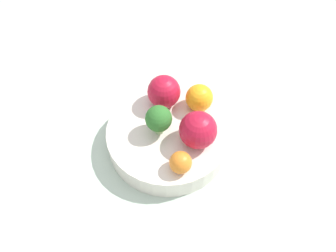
# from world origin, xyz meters

# --- Properties ---
(ground_plane) EXTENTS (6.00, 6.00, 0.00)m
(ground_plane) POSITION_xyz_m (0.00, 0.00, 0.00)
(ground_plane) COLOR gray
(table_surface) EXTENTS (1.20, 1.20, 0.02)m
(table_surface) POSITION_xyz_m (0.00, 0.00, 0.01)
(table_surface) COLOR #B2C6B2
(table_surface) RESTS_ON ground_plane
(bowl) EXTENTS (0.21, 0.21, 0.04)m
(bowl) POSITION_xyz_m (0.00, 0.00, 0.04)
(bowl) COLOR silver
(bowl) RESTS_ON table_surface
(broccoli) EXTENTS (0.04, 0.04, 0.06)m
(broccoli) POSITION_xyz_m (-0.01, 0.01, 0.09)
(broccoli) COLOR #99C17A
(broccoli) RESTS_ON bowl
(apple_red) EXTENTS (0.06, 0.06, 0.06)m
(apple_red) POSITION_xyz_m (-0.01, -0.05, 0.09)
(apple_red) COLOR #B7142D
(apple_red) RESTS_ON bowl
(apple_green) EXTENTS (0.06, 0.06, 0.06)m
(apple_green) POSITION_xyz_m (0.06, 0.02, 0.09)
(apple_green) COLOR #B7142D
(apple_green) RESTS_ON bowl
(orange_front) EXTENTS (0.04, 0.04, 0.04)m
(orange_front) POSITION_xyz_m (-0.07, -0.04, 0.08)
(orange_front) COLOR orange
(orange_front) RESTS_ON bowl
(orange_back) EXTENTS (0.05, 0.05, 0.05)m
(orange_back) POSITION_xyz_m (0.06, -0.04, 0.09)
(orange_back) COLOR orange
(orange_back) RESTS_ON bowl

